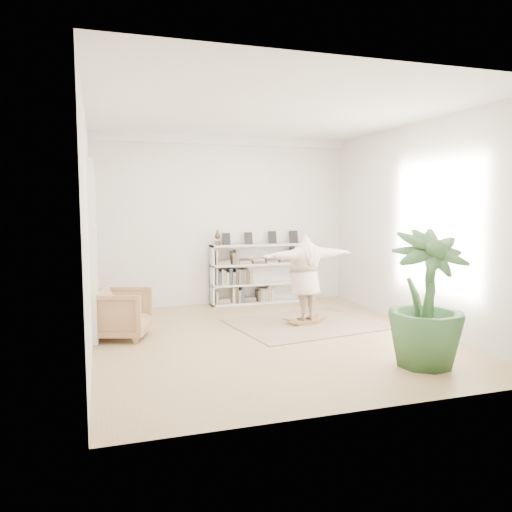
{
  "coord_description": "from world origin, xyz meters",
  "views": [
    {
      "loc": [
        -2.61,
        -7.49,
        2.18
      ],
      "look_at": [
        -0.11,
        0.4,
        1.31
      ],
      "focal_mm": 35.0,
      "sensor_mm": 36.0,
      "label": 1
    }
  ],
  "objects": [
    {
      "name": "floor",
      "position": [
        0.0,
        0.0,
        0.0
      ],
      "size": [
        6.0,
        6.0,
        0.0
      ],
      "primitive_type": "plane",
      "color": "tan",
      "rests_on": "ground"
    },
    {
      "name": "room_shell",
      "position": [
        0.0,
        2.94,
        3.51
      ],
      "size": [
        6.0,
        6.0,
        6.0
      ],
      "color": "silver",
      "rests_on": "floor"
    },
    {
      "name": "doors",
      "position": [
        -2.7,
        1.3,
        1.4
      ],
      "size": [
        0.09,
        1.78,
        2.92
      ],
      "color": "white",
      "rests_on": "floor"
    },
    {
      "name": "bookshelf",
      "position": [
        0.74,
        2.82,
        0.64
      ],
      "size": [
        2.2,
        0.35,
        1.64
      ],
      "color": "silver",
      "rests_on": "floor"
    },
    {
      "name": "armchair",
      "position": [
        -2.3,
        0.75,
        0.4
      ],
      "size": [
        1.11,
        1.09,
        0.8
      ],
      "primitive_type": "imported",
      "rotation": [
        0.0,
        0.0,
        1.26
      ],
      "color": "tan",
      "rests_on": "floor"
    },
    {
      "name": "rug",
      "position": [
        0.9,
        0.68,
        0.01
      ],
      "size": [
        2.78,
        2.37,
        0.02
      ],
      "primitive_type": "cube",
      "rotation": [
        0.0,
        0.0,
        0.16
      ],
      "color": "tan",
      "rests_on": "floor"
    },
    {
      "name": "rocker_board",
      "position": [
        0.9,
        0.68,
        0.07
      ],
      "size": [
        0.55,
        0.38,
        0.11
      ],
      "rotation": [
        0.0,
        0.0,
        0.16
      ],
      "color": "brown",
      "rests_on": "rug"
    },
    {
      "name": "person",
      "position": [
        0.9,
        0.68,
        0.89
      ],
      "size": [
        1.93,
        0.8,
        1.53
      ],
      "primitive_type": "imported",
      "rotation": [
        0.0,
        0.0,
        3.3
      ],
      "color": "beige",
      "rests_on": "rocker_board"
    },
    {
      "name": "houseplant",
      "position": [
        1.53,
        -1.94,
        0.92
      ],
      "size": [
        1.14,
        1.14,
        1.84
      ],
      "primitive_type": "imported",
      "rotation": [
        0.0,
        0.0,
        -0.12
      ],
      "color": "#31592C",
      "rests_on": "floor"
    }
  ]
}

